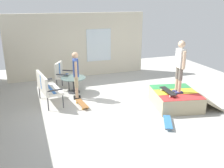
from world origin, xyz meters
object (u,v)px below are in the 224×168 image
at_px(skate_ramp, 176,99).
at_px(patio_chair_near_house, 62,73).
at_px(person_skater, 180,63).
at_px(skateboard_spare, 168,122).
at_px(patio_bench, 46,86).
at_px(skateboard_by_bench, 82,104).
at_px(patio_table, 74,82).
at_px(person_watching, 76,72).
at_px(skateboard_on_ramp, 168,91).

bearing_deg(skate_ramp, patio_chair_near_house, 47.58).
bearing_deg(person_skater, skateboard_spare, 136.65).
distance_m(patio_bench, skateboard_by_bench, 1.28).
xyz_separation_m(patio_table, person_watching, (-0.60, 0.01, 0.53)).
bearing_deg(patio_bench, patio_table, -53.76).
relative_size(skate_ramp, patio_chair_near_house, 2.20).
bearing_deg(skateboard_by_bench, patio_bench, 60.00).
xyz_separation_m(skateboard_spare, skateboard_on_ramp, (0.97, -0.56, 0.49)).
height_order(patio_bench, skateboard_by_bench, patio_bench).
height_order(person_watching, skateboard_on_ramp, person_watching).
relative_size(patio_chair_near_house, person_skater, 0.63).
distance_m(patio_chair_near_house, person_skater, 4.39).
bearing_deg(patio_table, skateboard_on_ramp, -133.96).
height_order(patio_chair_near_house, person_skater, person_skater).
height_order(skate_ramp, patio_table, patio_table).
xyz_separation_m(patio_chair_near_house, person_skater, (-2.97, -3.14, 0.81)).
relative_size(skate_ramp, skateboard_by_bench, 2.74).
bearing_deg(patio_table, skate_ramp, -129.13).
xyz_separation_m(patio_bench, patio_chair_near_house, (1.32, -0.70, -0.00)).
xyz_separation_m(skate_ramp, skateboard_spare, (-1.04, 0.93, -0.16)).
bearing_deg(patio_chair_near_house, patio_bench, 152.03).
bearing_deg(skateboard_on_ramp, skateboard_by_bench, 67.00).
xyz_separation_m(patio_table, person_skater, (-2.39, -2.82, 1.02)).
distance_m(patio_bench, patio_chair_near_house, 1.50).
height_order(patio_bench, patio_chair_near_house, same).
bearing_deg(patio_bench, skate_ramp, -112.01).
height_order(patio_table, person_skater, person_skater).
bearing_deg(person_skater, skate_ramp, -14.09).
bearing_deg(person_skater, skateboard_by_bench, 69.46).
bearing_deg(patio_bench, skateboard_spare, -131.63).
relative_size(skateboard_by_bench, skateboard_spare, 1.02).
bearing_deg(patio_bench, skateboard_on_ramp, -115.11).
bearing_deg(skateboard_spare, patio_bench, 48.37).
bearing_deg(patio_chair_near_house, skateboard_spare, -150.44).
height_order(patio_table, skateboard_on_ramp, skateboard_on_ramp).
relative_size(patio_bench, skateboard_on_ramp, 1.62).
distance_m(patio_bench, person_skater, 4.26).
xyz_separation_m(patio_chair_near_house, skateboard_on_ramp, (-2.96, -2.79, -0.04)).
relative_size(skateboard_spare, skateboard_on_ramp, 0.99).
height_order(skate_ramp, patio_bench, patio_bench).
relative_size(skate_ramp, patio_bench, 1.70).
distance_m(patio_bench, skateboard_on_ramp, 3.86).
bearing_deg(patio_table, patio_bench, 126.24).
xyz_separation_m(skate_ramp, person_skater, (-0.08, 0.02, 1.18)).
height_order(patio_chair_near_house, skateboard_by_bench, patio_chair_near_house).
bearing_deg(skateboard_by_bench, person_watching, 0.25).
height_order(skate_ramp, person_watching, person_watching).
bearing_deg(person_watching, patio_chair_near_house, 14.49).
bearing_deg(skateboard_spare, skateboard_by_bench, 43.53).
xyz_separation_m(patio_bench, person_skater, (-1.64, -3.84, 0.81)).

